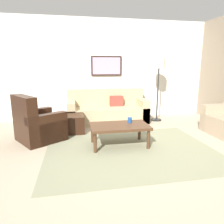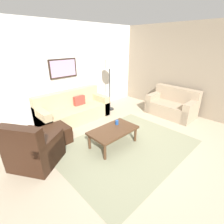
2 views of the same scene
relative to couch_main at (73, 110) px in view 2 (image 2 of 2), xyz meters
The scene contains 12 objects.
ground_plane 2.14m from the couch_main, 87.59° to the right, with size 8.00×8.00×0.00m, color tan.
rear_partition 1.21m from the couch_main, 79.56° to the left, with size 6.00×0.12×2.80m, color silver.
stone_feature_panel 3.90m from the couch_main, 34.41° to the right, with size 0.12×5.20×2.80m, color gray.
area_rug 2.14m from the couch_main, 87.59° to the right, with size 3.02×2.27×0.01m, color gray.
couch_main is the anchor object (origin of this frame).
couch_loveseat 3.20m from the couch_main, 36.90° to the right, with size 0.83×1.46×0.88m.
armchair_leather 2.09m from the couch_main, 142.13° to the right, with size 1.11×1.11×0.95m.
ottoman 1.27m from the couch_main, 139.29° to the right, with size 0.56×0.56×0.40m, color black.
coffee_table 1.85m from the couch_main, 92.07° to the right, with size 1.10×0.64×0.41m.
cup 1.75m from the couch_main, 84.50° to the right, with size 0.08×0.08×0.11m, color #1E478C.
lamp_standing 1.79m from the couch_main, ahead, with size 0.32×0.32×1.71m.
framed_artwork 1.28m from the couch_main, 82.29° to the left, with size 0.87×0.04×0.55m.
Camera 2 is at (-2.47, -2.09, 2.25)m, focal length 26.62 mm.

